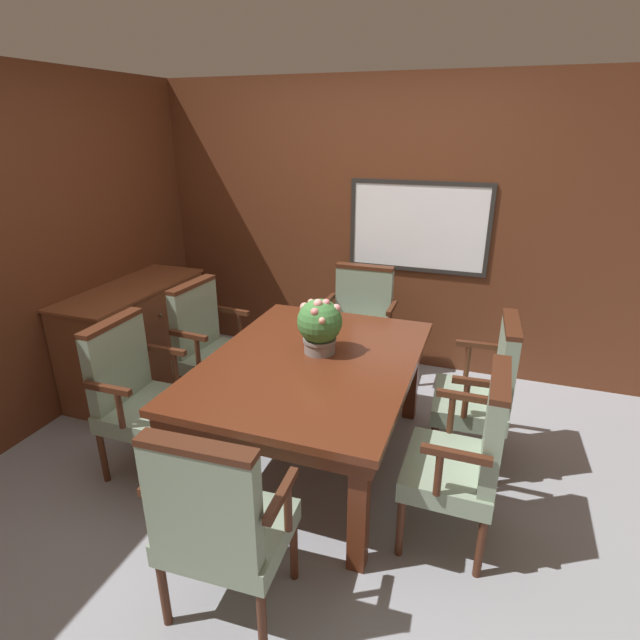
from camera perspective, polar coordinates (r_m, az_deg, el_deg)
ground_plane at (r=3.41m, az=-2.66°, el=-15.91°), size 14.00×14.00×0.00m
wall_back at (r=4.44m, az=5.71°, el=10.47°), size 7.20×0.08×2.45m
wall_left at (r=3.98m, az=-29.97°, el=6.40°), size 0.06×7.20×2.45m
dining_table at (r=3.09m, az=-0.93°, el=-5.99°), size 1.23×1.68×0.73m
chair_left_near at (r=3.31m, az=-20.30°, el=-7.60°), size 0.46×0.58×0.99m
chair_head_far at (r=4.18m, az=4.61°, el=-0.13°), size 0.58×0.46×0.99m
chair_right_near at (r=2.69m, az=16.42°, el=-14.37°), size 0.45×0.57×0.99m
chair_left_far at (r=3.87m, az=-12.63°, el=-2.45°), size 0.49×0.60×0.99m
chair_right_far at (r=3.31m, az=18.22°, el=-7.31°), size 0.48×0.59×0.99m
chair_head_near at (r=2.27m, az=-11.53°, el=-21.56°), size 0.59×0.47×0.99m
potted_plant at (r=3.07m, az=-0.04°, el=-0.53°), size 0.28×0.28×0.36m
sideboard_cabinet at (r=4.40m, az=-20.13°, el=-1.78°), size 0.53×1.31×0.86m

